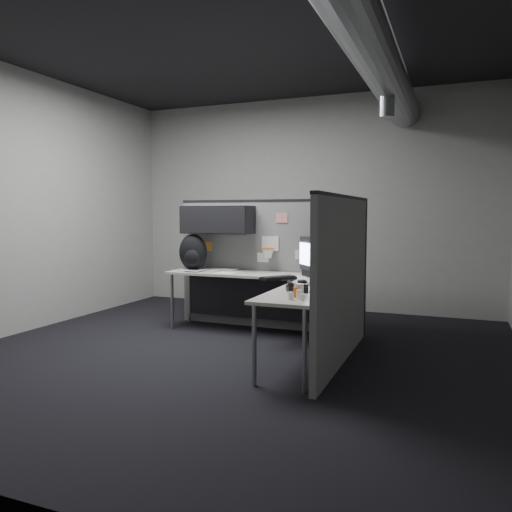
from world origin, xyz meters
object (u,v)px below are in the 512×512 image
at_px(backpack, 193,253).
at_px(monitor, 322,256).
at_px(keyboard, 278,278).
at_px(desk, 269,287).
at_px(phone, 297,288).

bearing_deg(backpack, monitor, -4.81).
relative_size(keyboard, backpack, 0.91).
distance_m(desk, phone, 1.10).
bearing_deg(phone, backpack, 129.97).
distance_m(monitor, phone, 1.21).
height_order(phone, backpack, backpack).
height_order(monitor, phone, monitor).
xyz_separation_m(monitor, keyboard, (-0.39, -0.43, -0.22)).
bearing_deg(desk, keyboard, -42.15).
bearing_deg(keyboard, monitor, 39.21).
bearing_deg(keyboard, desk, 129.14).
relative_size(desk, monitor, 4.11).
distance_m(keyboard, backpack, 1.38).
xyz_separation_m(phone, backpack, (-1.75, 1.18, 0.19)).
bearing_deg(phone, desk, 107.89).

